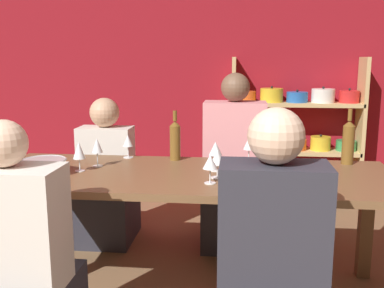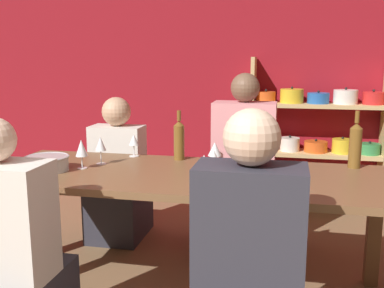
{
  "view_description": "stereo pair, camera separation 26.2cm",
  "coord_description": "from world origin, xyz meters",
  "px_view_note": "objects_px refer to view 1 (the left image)",
  "views": [
    {
      "loc": [
        0.29,
        -0.79,
        1.39
      ],
      "look_at": [
        0.01,
        1.77,
        0.89
      ],
      "focal_mm": 42.0,
      "sensor_mm": 36.0,
      "label": 1
    },
    {
      "loc": [
        0.55,
        -0.75,
        1.39
      ],
      "look_at": [
        0.01,
        1.77,
        0.89
      ],
      "focal_mm": 42.0,
      "sensor_mm": 36.0,
      "label": 2
    }
  ],
  "objects_px": {
    "wine_glass_white_d": "(97,146)",
    "cell_phone": "(33,165)",
    "shelf_unit": "(292,141)",
    "person_far_b": "(234,183)",
    "wine_bottle_green": "(348,142)",
    "wine_glass_white_b": "(128,142)",
    "wine_glass_white_e": "(249,144)",
    "wine_bottle_dark": "(175,140)",
    "dining_table": "(190,188)",
    "person_far_a": "(107,189)",
    "mixing_bowl": "(44,166)",
    "wine_glass_white_c": "(217,158)",
    "wine_glass_red_a": "(79,151)",
    "wine_glass_empty_a": "(215,149)",
    "wine_glass_white_a": "(210,163)"
  },
  "relations": [
    {
      "from": "wine_glass_white_b",
      "to": "mixing_bowl",
      "type": "bearing_deg",
      "value": -127.65
    },
    {
      "from": "mixing_bowl",
      "to": "wine_glass_white_e",
      "type": "xyz_separation_m",
      "value": [
        1.15,
        0.44,
        0.07
      ]
    },
    {
      "from": "person_far_a",
      "to": "person_far_b",
      "type": "xyz_separation_m",
      "value": [
        0.96,
        0.04,
        0.06
      ]
    },
    {
      "from": "wine_glass_red_a",
      "to": "wine_glass_white_b",
      "type": "bearing_deg",
      "value": 63.47
    },
    {
      "from": "dining_table",
      "to": "wine_glass_white_e",
      "type": "bearing_deg",
      "value": 44.36
    },
    {
      "from": "dining_table",
      "to": "wine_bottle_green",
      "type": "distance_m",
      "value": 1.02
    },
    {
      "from": "wine_glass_red_a",
      "to": "person_far_a",
      "type": "distance_m",
      "value": 0.91
    },
    {
      "from": "wine_glass_white_c",
      "to": "person_far_b",
      "type": "height_order",
      "value": "person_far_b"
    },
    {
      "from": "mixing_bowl",
      "to": "wine_glass_empty_a",
      "type": "xyz_separation_m",
      "value": [
        0.95,
        0.19,
        0.08
      ]
    },
    {
      "from": "wine_glass_empty_a",
      "to": "cell_phone",
      "type": "height_order",
      "value": "wine_glass_empty_a"
    },
    {
      "from": "person_far_b",
      "to": "shelf_unit",
      "type": "bearing_deg",
      "value": -115.57
    },
    {
      "from": "shelf_unit",
      "to": "wine_bottle_green",
      "type": "height_order",
      "value": "shelf_unit"
    },
    {
      "from": "mixing_bowl",
      "to": "wine_glass_white_e",
      "type": "relative_size",
      "value": 1.56
    },
    {
      "from": "wine_glass_white_a",
      "to": "wine_glass_red_a",
      "type": "bearing_deg",
      "value": 167.01
    },
    {
      "from": "wine_bottle_dark",
      "to": "wine_glass_white_b",
      "type": "relative_size",
      "value": 2.12
    },
    {
      "from": "shelf_unit",
      "to": "dining_table",
      "type": "distance_m",
      "value": 2.11
    },
    {
      "from": "shelf_unit",
      "to": "person_far_b",
      "type": "xyz_separation_m",
      "value": [
        -0.55,
        -1.16,
        -0.12
      ]
    },
    {
      "from": "dining_table",
      "to": "wine_glass_white_c",
      "type": "height_order",
      "value": "wine_glass_white_c"
    },
    {
      "from": "wine_bottle_dark",
      "to": "wine_glass_white_e",
      "type": "xyz_separation_m",
      "value": [
        0.47,
        0.0,
        -0.02
      ]
    },
    {
      "from": "dining_table",
      "to": "wine_glass_red_a",
      "type": "xyz_separation_m",
      "value": [
        -0.64,
        -0.02,
        0.21
      ]
    },
    {
      "from": "mixing_bowl",
      "to": "person_far_b",
      "type": "bearing_deg",
      "value": 40.94
    },
    {
      "from": "wine_bottle_green",
      "to": "wine_glass_white_d",
      "type": "xyz_separation_m",
      "value": [
        -1.52,
        -0.23,
        -0.02
      ]
    },
    {
      "from": "wine_glass_white_d",
      "to": "person_far_a",
      "type": "bearing_deg",
      "value": 102.92
    },
    {
      "from": "wine_glass_white_b",
      "to": "wine_glass_white_e",
      "type": "distance_m",
      "value": 0.79
    },
    {
      "from": "wine_bottle_dark",
      "to": "cell_phone",
      "type": "bearing_deg",
      "value": -163.74
    },
    {
      "from": "wine_bottle_dark",
      "to": "person_far_a",
      "type": "bearing_deg",
      "value": 144.07
    },
    {
      "from": "shelf_unit",
      "to": "wine_glass_white_c",
      "type": "xyz_separation_m",
      "value": [
        -0.63,
        -2.05,
        0.27
      ]
    },
    {
      "from": "person_far_b",
      "to": "wine_bottle_dark",
      "type": "bearing_deg",
      "value": 51.65
    },
    {
      "from": "wine_glass_empty_a",
      "to": "cell_phone",
      "type": "distance_m",
      "value": 1.12
    },
    {
      "from": "wine_glass_white_b",
      "to": "dining_table",
      "type": "bearing_deg",
      "value": -38.49
    },
    {
      "from": "wine_glass_white_b",
      "to": "wine_glass_white_d",
      "type": "distance_m",
      "value": 0.29
    },
    {
      "from": "dining_table",
      "to": "person_far_a",
      "type": "bearing_deg",
      "value": 133.76
    },
    {
      "from": "wine_glass_red_a",
      "to": "mixing_bowl",
      "type": "bearing_deg",
      "value": -152.32
    },
    {
      "from": "wine_bottle_dark",
      "to": "cell_phone",
      "type": "distance_m",
      "value": 0.89
    },
    {
      "from": "wine_glass_white_a",
      "to": "wine_glass_white_e",
      "type": "xyz_separation_m",
      "value": [
        0.21,
        0.53,
        0.0
      ]
    },
    {
      "from": "wine_glass_white_b",
      "to": "wine_glass_white_e",
      "type": "bearing_deg",
      "value": -2.13
    },
    {
      "from": "wine_glass_white_e",
      "to": "wine_glass_empty_a",
      "type": "bearing_deg",
      "value": -127.76
    },
    {
      "from": "wine_glass_white_e",
      "to": "person_far_b",
      "type": "height_order",
      "value": "person_far_b"
    },
    {
      "from": "wine_bottle_dark",
      "to": "wine_glass_white_e",
      "type": "distance_m",
      "value": 0.47
    },
    {
      "from": "shelf_unit",
      "to": "person_far_b",
      "type": "height_order",
      "value": "shelf_unit"
    },
    {
      "from": "cell_phone",
      "to": "person_far_a",
      "type": "relative_size",
      "value": 0.15
    },
    {
      "from": "wine_glass_empty_a",
      "to": "person_far_b",
      "type": "xyz_separation_m",
      "value": [
        0.1,
        0.72,
        -0.4
      ]
    },
    {
      "from": "mixing_bowl",
      "to": "wine_glass_white_b",
      "type": "height_order",
      "value": "wine_glass_white_b"
    },
    {
      "from": "cell_phone",
      "to": "shelf_unit",
      "type": "bearing_deg",
      "value": 46.65
    },
    {
      "from": "shelf_unit",
      "to": "wine_glass_red_a",
      "type": "height_order",
      "value": "shelf_unit"
    },
    {
      "from": "dining_table",
      "to": "person_far_b",
      "type": "xyz_separation_m",
      "value": [
        0.24,
        0.8,
        -0.19
      ]
    },
    {
      "from": "wine_glass_white_d",
      "to": "cell_phone",
      "type": "bearing_deg",
      "value": -177.24
    },
    {
      "from": "shelf_unit",
      "to": "wine_glass_empty_a",
      "type": "xyz_separation_m",
      "value": [
        -0.65,
        -1.88,
        0.28
      ]
    },
    {
      "from": "wine_glass_white_c",
      "to": "person_far_a",
      "type": "xyz_separation_m",
      "value": [
        -0.88,
        0.85,
        -0.45
      ]
    },
    {
      "from": "wine_bottle_dark",
      "to": "wine_glass_white_c",
      "type": "bearing_deg",
      "value": -54.98
    }
  ]
}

